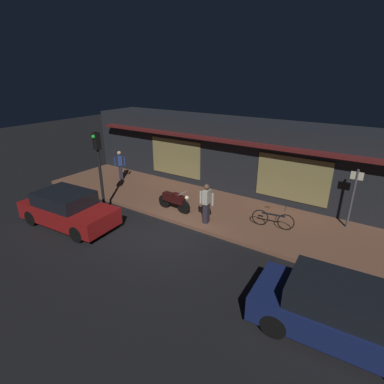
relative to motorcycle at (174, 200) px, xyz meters
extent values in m
plane|color=black|center=(0.92, -1.81, -0.65)|extent=(60.00, 60.00, 0.00)
cube|color=brown|center=(0.92, 1.19, -0.57)|extent=(18.00, 4.00, 0.15)
cube|color=black|center=(0.92, 4.59, 1.15)|extent=(18.00, 2.80, 3.60)
cube|color=olive|center=(-2.28, 3.17, 0.85)|extent=(3.20, 0.04, 2.00)
cube|color=olive|center=(4.12, 3.17, 0.85)|extent=(3.20, 0.04, 2.00)
cube|color=#591919|center=(0.92, 2.94, 2.20)|extent=(16.20, 0.50, 0.12)
cylinder|color=black|center=(-0.58, 0.03, -0.20)|extent=(0.60, 0.15, 0.60)
cylinder|color=black|center=(0.52, -0.02, -0.20)|extent=(0.60, 0.15, 0.60)
cube|color=black|center=(-0.03, 0.00, 0.08)|extent=(1.11, 0.33, 0.36)
ellipsoid|color=black|center=(0.12, -0.01, 0.28)|extent=(0.45, 0.26, 0.20)
sphere|color=#F9EDB7|center=(0.69, -0.03, 0.28)|extent=(0.18, 0.18, 0.18)
cylinder|color=gray|center=(0.49, -0.02, 0.45)|extent=(0.06, 0.55, 0.03)
torus|color=black|center=(3.67, 0.82, -0.17)|extent=(0.66, 0.15, 0.66)
torus|color=black|center=(4.65, 0.98, -0.17)|extent=(0.66, 0.15, 0.66)
cube|color=black|center=(4.16, 0.90, 0.05)|extent=(0.89, 0.18, 0.06)
cube|color=brown|center=(3.91, 0.86, 0.32)|extent=(0.21, 0.11, 0.06)
cylinder|color=black|center=(4.57, 0.97, 0.40)|extent=(0.09, 0.42, 0.02)
cube|color=#28232D|center=(-5.00, 1.58, -0.07)|extent=(0.34, 0.33, 0.85)
cube|color=navy|center=(-5.00, 1.58, 0.64)|extent=(0.43, 0.41, 0.58)
sphere|color=tan|center=(-5.00, 1.58, 1.06)|extent=(0.22, 0.22, 0.22)
cylinder|color=navy|center=(-5.17, 1.39, 0.57)|extent=(0.13, 0.13, 0.52)
cylinder|color=navy|center=(-4.83, 1.78, 0.57)|extent=(0.13, 0.13, 0.52)
cube|color=#28232D|center=(1.77, -0.21, -0.07)|extent=(0.24, 0.30, 0.85)
cube|color=#B2AD9E|center=(1.77, -0.21, 0.64)|extent=(0.27, 0.41, 0.58)
sphere|color=brown|center=(1.77, -0.21, 1.06)|extent=(0.22, 0.22, 0.22)
cylinder|color=#B2AD9E|center=(1.51, -0.25, 0.57)|extent=(0.10, 0.10, 0.52)
cylinder|color=#B2AD9E|center=(2.03, -0.18, 0.57)|extent=(0.10, 0.10, 0.52)
cylinder|color=#47474C|center=(6.61, 2.57, 0.70)|extent=(0.09, 0.09, 2.40)
cube|color=beige|center=(6.61, 2.57, 1.65)|extent=(0.44, 0.03, 0.30)
cylinder|color=black|center=(-2.66, -1.68, 1.15)|extent=(0.12, 0.12, 3.60)
cube|color=black|center=(-2.66, -1.68, 2.60)|extent=(0.24, 0.24, 0.70)
sphere|color=#1ED838|center=(-2.66, -1.81, 2.80)|extent=(0.16, 0.16, 0.16)
cylinder|color=black|center=(-1.66, -2.38, -0.33)|extent=(0.65, 0.27, 0.64)
cylinder|color=black|center=(-1.54, -3.94, -0.33)|extent=(0.65, 0.27, 0.64)
cylinder|color=black|center=(-4.35, -2.58, -0.33)|extent=(0.65, 0.27, 0.64)
cylinder|color=black|center=(-4.24, -4.14, -0.33)|extent=(0.65, 0.27, 0.64)
cube|color=maroon|center=(-2.95, -3.26, -0.10)|extent=(4.22, 2.06, 0.68)
cube|color=black|center=(-3.10, -3.27, 0.45)|extent=(2.31, 1.76, 0.64)
cylinder|color=black|center=(5.91, -2.51, -0.33)|extent=(0.65, 0.25, 0.64)
cylinder|color=black|center=(6.00, -4.07, -0.33)|extent=(0.65, 0.25, 0.64)
cube|color=#141E4C|center=(7.30, -3.21, -0.10)|extent=(4.19, 1.98, 0.68)
cube|color=black|center=(7.15, -3.22, 0.45)|extent=(2.28, 1.72, 0.64)
camera|label=1|loc=(7.43, -9.69, 5.28)|focal=28.24mm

